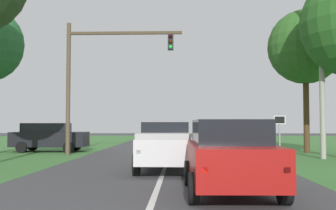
{
  "coord_description": "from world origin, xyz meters",
  "views": [
    {
      "loc": [
        0.67,
        -5.48,
        1.81
      ],
      "look_at": [
        -0.05,
        16.33,
        2.8
      ],
      "focal_mm": 43.44,
      "sensor_mm": 36.0,
      "label": 1
    }
  ],
  "objects_px": {
    "oak_tree_right": "(305,47)",
    "utility_pole_right": "(322,59)",
    "red_suv_near": "(230,155)",
    "pickup_truck_lead": "(166,146)",
    "traffic_light": "(98,68)",
    "crossing_suv_far": "(49,137)",
    "keep_moving_sign": "(280,129)"
  },
  "relations": [
    {
      "from": "keep_moving_sign",
      "to": "utility_pole_right",
      "type": "relative_size",
      "value": 0.23
    },
    {
      "from": "keep_moving_sign",
      "to": "red_suv_near",
      "type": "bearing_deg",
      "value": -109.8
    },
    {
      "from": "oak_tree_right",
      "to": "utility_pole_right",
      "type": "height_order",
      "value": "utility_pole_right"
    },
    {
      "from": "keep_moving_sign",
      "to": "oak_tree_right",
      "type": "bearing_deg",
      "value": 56.41
    },
    {
      "from": "traffic_light",
      "to": "crossing_suv_far",
      "type": "height_order",
      "value": "traffic_light"
    },
    {
      "from": "traffic_light",
      "to": "oak_tree_right",
      "type": "xyz_separation_m",
      "value": [
        12.52,
        2.29,
        1.59
      ]
    },
    {
      "from": "red_suv_near",
      "to": "crossing_suv_far",
      "type": "xyz_separation_m",
      "value": [
        -9.73,
        15.17,
        -0.04
      ]
    },
    {
      "from": "red_suv_near",
      "to": "utility_pole_right",
      "type": "xyz_separation_m",
      "value": [
        5.99,
        10.41,
        4.11
      ]
    },
    {
      "from": "pickup_truck_lead",
      "to": "keep_moving_sign",
      "type": "relative_size",
      "value": 2.11
    },
    {
      "from": "crossing_suv_far",
      "to": "utility_pole_right",
      "type": "relative_size",
      "value": 0.46
    },
    {
      "from": "keep_moving_sign",
      "to": "oak_tree_right",
      "type": "relative_size",
      "value": 0.26
    },
    {
      "from": "red_suv_near",
      "to": "traffic_light",
      "type": "relative_size",
      "value": 0.61
    },
    {
      "from": "pickup_truck_lead",
      "to": "crossing_suv_far",
      "type": "height_order",
      "value": "pickup_truck_lead"
    },
    {
      "from": "keep_moving_sign",
      "to": "crossing_suv_far",
      "type": "distance_m",
      "value": 14.31
    },
    {
      "from": "red_suv_near",
      "to": "pickup_truck_lead",
      "type": "distance_m",
      "value": 5.2
    },
    {
      "from": "pickup_truck_lead",
      "to": "oak_tree_right",
      "type": "xyz_separation_m",
      "value": [
        8.29,
        9.8,
        5.59
      ]
    },
    {
      "from": "traffic_light",
      "to": "keep_moving_sign",
      "type": "height_order",
      "value": "traffic_light"
    },
    {
      "from": "pickup_truck_lead",
      "to": "utility_pole_right",
      "type": "xyz_separation_m",
      "value": [
        7.82,
        5.55,
        4.15
      ]
    },
    {
      "from": "pickup_truck_lead",
      "to": "utility_pole_right",
      "type": "height_order",
      "value": "utility_pole_right"
    },
    {
      "from": "crossing_suv_far",
      "to": "utility_pole_right",
      "type": "height_order",
      "value": "utility_pole_right"
    },
    {
      "from": "red_suv_near",
      "to": "keep_moving_sign",
      "type": "height_order",
      "value": "keep_moving_sign"
    },
    {
      "from": "red_suv_near",
      "to": "oak_tree_right",
      "type": "bearing_deg",
      "value": 66.22
    },
    {
      "from": "red_suv_near",
      "to": "traffic_light",
      "type": "distance_m",
      "value": 14.34
    },
    {
      "from": "oak_tree_right",
      "to": "utility_pole_right",
      "type": "relative_size",
      "value": 0.87
    },
    {
      "from": "pickup_truck_lead",
      "to": "utility_pole_right",
      "type": "distance_m",
      "value": 10.45
    },
    {
      "from": "keep_moving_sign",
      "to": "traffic_light",
      "type": "bearing_deg",
      "value": 170.88
    },
    {
      "from": "traffic_light",
      "to": "red_suv_near",
      "type": "bearing_deg",
      "value": -63.92
    },
    {
      "from": "utility_pole_right",
      "to": "traffic_light",
      "type": "bearing_deg",
      "value": 170.75
    },
    {
      "from": "oak_tree_right",
      "to": "utility_pole_right",
      "type": "bearing_deg",
      "value": -96.31
    },
    {
      "from": "utility_pole_right",
      "to": "oak_tree_right",
      "type": "bearing_deg",
      "value": 83.69
    },
    {
      "from": "oak_tree_right",
      "to": "traffic_light",
      "type": "bearing_deg",
      "value": -169.65
    },
    {
      "from": "red_suv_near",
      "to": "oak_tree_right",
      "type": "distance_m",
      "value": 16.96
    }
  ]
}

